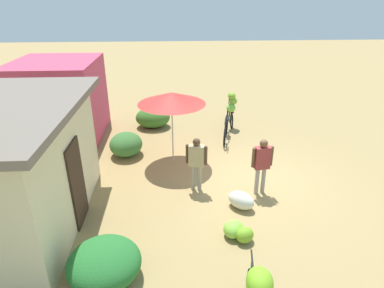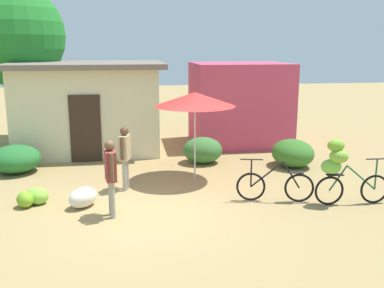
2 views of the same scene
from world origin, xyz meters
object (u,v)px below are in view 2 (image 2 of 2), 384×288
tree_behind_building (14,36)px  market_umbrella (195,99)px  person_bystander (111,171)px  building_low (89,106)px  produce_sack (83,197)px  bicycle_near_pile (275,186)px  bicycle_center_loaded (340,167)px  shop_pink (239,104)px  banana_pile_on_ground (34,197)px  person_vendor (125,152)px

tree_behind_building → market_umbrella: 7.87m
person_bystander → building_low: bearing=98.1°
produce_sack → tree_behind_building: bearing=111.6°
bicycle_near_pile → bicycle_center_loaded: (1.29, -0.40, 0.49)m
shop_pink → person_bystander: shop_pink is taller
building_low → person_bystander: size_ratio=3.09×
building_low → bicycle_near_pile: size_ratio=2.91×
banana_pile_on_ground → produce_sack: produce_sack is taller
building_low → person_vendor: (1.15, -4.52, -0.52)m
building_low → banana_pile_on_ground: bearing=-98.9°
tree_behind_building → person_vendor: tree_behind_building is taller
shop_pink → produce_sack: 7.60m
tree_behind_building → produce_sack: size_ratio=7.84×
shop_pink → bicycle_near_pile: shop_pink is taller
market_umbrella → banana_pile_on_ground: size_ratio=2.95×
bicycle_near_pile → person_bystander: person_bystander is taller
building_low → bicycle_center_loaded: size_ratio=2.90×
tree_behind_building → market_umbrella: (5.48, -5.40, -1.65)m
tree_behind_building → person_vendor: bearing=-58.4°
shop_pink → market_umbrella: 4.64m
produce_sack → bicycle_center_loaded: bearing=-6.8°
bicycle_near_pile → produce_sack: bicycle_near_pile is taller
tree_behind_building → person_bystander: size_ratio=3.47×
bicycle_center_loaded → banana_pile_on_ground: (-6.54, 0.96, -0.68)m
market_umbrella → bicycle_near_pile: market_umbrella is taller
building_low → bicycle_center_loaded: building_low is taller
tree_behind_building → person_vendor: (3.71, -6.03, -2.79)m
banana_pile_on_ground → person_vendor: 2.25m
person_vendor → person_bystander: (-0.28, -1.69, 0.03)m
tree_behind_building → banana_pile_on_ground: (1.73, -6.78, -3.55)m
produce_sack → person_bystander: bearing=-44.6°
tree_behind_building → bicycle_center_loaded: (8.27, -7.74, -2.87)m
building_low → person_vendor: 4.69m
tree_behind_building → person_bystander: 8.88m
shop_pink → person_bystander: bearing=-123.7°
market_umbrella → person_bystander: bearing=-131.6°
shop_pink → bicycle_near_pile: (-0.69, -5.97, -1.05)m
banana_pile_on_ground → person_vendor: person_vendor is taller
bicycle_near_pile → person_vendor: size_ratio=1.09×
market_umbrella → produce_sack: bearing=-147.9°
shop_pink → produce_sack: shop_pink is taller
market_umbrella → building_low: bearing=126.9°
building_low → shop_pink: 5.12m
market_umbrella → bicycle_center_loaded: 3.84m
shop_pink → produce_sack: size_ratio=4.57×
bicycle_near_pile → person_bystander: (-3.54, -0.37, 0.60)m
shop_pink → person_bystander: 7.64m
banana_pile_on_ground → person_bystander: bearing=-28.6°
bicycle_center_loaded → banana_pile_on_ground: bearing=171.7°
market_umbrella → produce_sack: (-2.68, -1.68, -1.86)m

